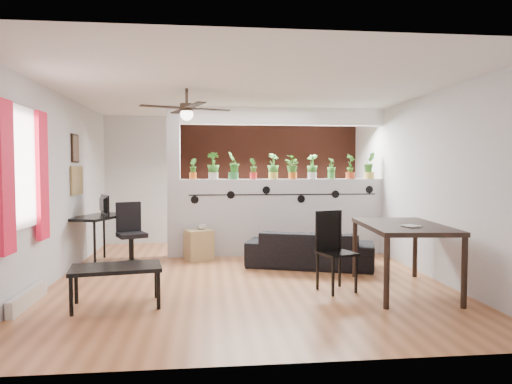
# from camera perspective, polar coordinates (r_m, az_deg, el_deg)

# --- Properties ---
(room_shell) EXTENTS (6.30, 7.10, 2.90)m
(room_shell) POSITION_cam_1_polar(r_m,az_deg,el_deg) (6.50, -1.40, 0.86)
(room_shell) COLOR #9B5B32
(room_shell) RESTS_ON ground
(partition_wall) EXTENTS (3.60, 0.18, 1.35)m
(partition_wall) POSITION_cam_1_polar(r_m,az_deg,el_deg) (8.13, 3.38, -3.13)
(partition_wall) COLOR #BCBCC1
(partition_wall) RESTS_ON ground
(ceiling_header) EXTENTS (3.60, 0.18, 0.30)m
(ceiling_header) POSITION_cam_1_polar(r_m,az_deg,el_deg) (8.13, 3.41, 9.40)
(ceiling_header) COLOR white
(ceiling_header) RESTS_ON room_shell
(pier_column) EXTENTS (0.22, 0.20, 2.60)m
(pier_column) POSITION_cam_1_polar(r_m,az_deg,el_deg) (8.00, -10.24, 1.21)
(pier_column) COLOR #BCBCC1
(pier_column) RESTS_ON ground
(brick_panel) EXTENTS (3.90, 0.05, 2.60)m
(brick_panel) POSITION_cam_1_polar(r_m,az_deg,el_deg) (9.54, 1.94, 1.54)
(brick_panel) COLOR #9D432D
(brick_panel) RESTS_ON ground
(vine_decal) EXTENTS (3.31, 0.01, 0.30)m
(vine_decal) POSITION_cam_1_polar(r_m,az_deg,el_deg) (8.00, 3.50, -0.32)
(vine_decal) COLOR black
(vine_decal) RESTS_ON partition_wall
(window_assembly) EXTENTS (0.09, 1.30, 1.55)m
(window_assembly) POSITION_cam_1_polar(r_m,az_deg,el_deg) (5.65, -27.12, 2.33)
(window_assembly) COLOR white
(window_assembly) RESTS_ON room_shell
(baseboard_heater) EXTENTS (0.08, 1.00, 0.18)m
(baseboard_heater) POSITION_cam_1_polar(r_m,az_deg,el_deg) (5.83, -26.63, -11.75)
(baseboard_heater) COLOR silver
(baseboard_heater) RESTS_ON ground
(corkboard) EXTENTS (0.03, 0.60, 0.45)m
(corkboard) POSITION_cam_1_polar(r_m,az_deg,el_deg) (7.70, -21.48, 1.36)
(corkboard) COLOR olive
(corkboard) RESTS_ON room_shell
(framed_art) EXTENTS (0.03, 0.34, 0.44)m
(framed_art) POSITION_cam_1_polar(r_m,az_deg,el_deg) (7.66, -21.67, 5.09)
(framed_art) COLOR #8C7259
(framed_art) RESTS_ON room_shell
(ceiling_fan) EXTENTS (1.19, 1.19, 0.43)m
(ceiling_fan) POSITION_cam_1_polar(r_m,az_deg,el_deg) (6.23, -8.65, 10.09)
(ceiling_fan) COLOR black
(ceiling_fan) RESTS_ON room_shell
(potted_plant_0) EXTENTS (0.19, 0.21, 0.36)m
(potted_plant_0) POSITION_cam_1_polar(r_m,az_deg,el_deg) (7.98, -7.89, 2.98)
(potted_plant_0) COLOR orange
(potted_plant_0) RESTS_ON partition_wall
(potted_plant_1) EXTENTS (0.27, 0.23, 0.47)m
(potted_plant_1) POSITION_cam_1_polar(r_m,az_deg,el_deg) (7.97, -5.36, 3.38)
(potted_plant_1) COLOR white
(potted_plant_1) RESTS_ON partition_wall
(potted_plant_2) EXTENTS (0.33, 0.32, 0.48)m
(potted_plant_2) POSITION_cam_1_polar(r_m,az_deg,el_deg) (7.99, -2.84, 3.43)
(potted_plant_2) COLOR #318743
(potted_plant_2) RESTS_ON partition_wall
(potted_plant_3) EXTENTS (0.15, 0.18, 0.37)m
(potted_plant_3) POSITION_cam_1_polar(r_m,az_deg,el_deg) (8.01, -0.33, 3.02)
(potted_plant_3) COLOR red
(potted_plant_3) RESTS_ON partition_wall
(potted_plant_4) EXTENTS (0.30, 0.29, 0.45)m
(potted_plant_4) POSITION_cam_1_polar(r_m,az_deg,el_deg) (8.06, 2.16, 3.33)
(potted_plant_4) COLOR #DAC74D
(potted_plant_4) RESTS_ON partition_wall
(potted_plant_5) EXTENTS (0.25, 0.27, 0.42)m
(potted_plant_5) POSITION_cam_1_polar(r_m,az_deg,el_deg) (8.11, 4.62, 3.20)
(potted_plant_5) COLOR orange
(potted_plant_5) RESTS_ON partition_wall
(potted_plant_6) EXTENTS (0.29, 0.28, 0.44)m
(potted_plant_6) POSITION_cam_1_polar(r_m,az_deg,el_deg) (8.19, 7.04, 3.25)
(potted_plant_6) COLOR silver
(potted_plant_6) RESTS_ON partition_wall
(potted_plant_7) EXTENTS (0.20, 0.22, 0.37)m
(potted_plant_7) POSITION_cam_1_polar(r_m,az_deg,el_deg) (8.27, 9.41, 3.00)
(potted_plant_7) COLOR #398631
(potted_plant_7) RESTS_ON partition_wall
(potted_plant_8) EXTENTS (0.25, 0.28, 0.45)m
(potted_plant_8) POSITION_cam_1_polar(r_m,az_deg,el_deg) (8.37, 11.73, 3.25)
(potted_plant_8) COLOR #BA411D
(potted_plant_8) RESTS_ON partition_wall
(potted_plant_9) EXTENTS (0.27, 0.22, 0.48)m
(potted_plant_9) POSITION_cam_1_polar(r_m,az_deg,el_deg) (8.49, 13.99, 3.31)
(potted_plant_9) COLOR gold
(potted_plant_9) RESTS_ON partition_wall
(sofa) EXTENTS (1.98, 1.28, 0.54)m
(sofa) POSITION_cam_1_polar(r_m,az_deg,el_deg) (7.24, 6.75, -7.14)
(sofa) COLOR black
(sofa) RESTS_ON ground
(cube_shelf) EXTENTS (0.53, 0.50, 0.51)m
(cube_shelf) POSITION_cam_1_polar(r_m,az_deg,el_deg) (7.74, -7.16, -6.59)
(cube_shelf) COLOR tan
(cube_shelf) RESTS_ON ground
(cup) EXTENTS (0.14, 0.14, 0.10)m
(cup) POSITION_cam_1_polar(r_m,az_deg,el_deg) (7.70, -6.80, -4.35)
(cup) COLOR gray
(cup) RESTS_ON cube_shelf
(computer_desk) EXTENTS (0.91, 1.22, 0.79)m
(computer_desk) POSITION_cam_1_polar(r_m,az_deg,el_deg) (7.70, -18.99, -3.36)
(computer_desk) COLOR black
(computer_desk) RESTS_ON ground
(monitor) EXTENTS (0.30, 0.17, 0.18)m
(monitor) POSITION_cam_1_polar(r_m,az_deg,el_deg) (7.83, -18.76, -2.05)
(monitor) COLOR black
(monitor) RESTS_ON computer_desk
(office_chair) EXTENTS (0.54, 0.55, 0.98)m
(office_chair) POSITION_cam_1_polar(r_m,az_deg,el_deg) (7.53, -15.37, -5.58)
(office_chair) COLOR black
(office_chair) RESTS_ON ground
(dining_table) EXTENTS (1.07, 1.62, 0.84)m
(dining_table) POSITION_cam_1_polar(r_m,az_deg,el_deg) (6.01, 17.92, -4.68)
(dining_table) COLOR black
(dining_table) RESTS_ON ground
(book) EXTENTS (0.21, 0.24, 0.02)m
(book) POSITION_cam_1_polar(r_m,az_deg,el_deg) (5.69, 18.25, -4.10)
(book) COLOR gray
(book) RESTS_ON dining_table
(folding_chair) EXTENTS (0.51, 0.51, 1.00)m
(folding_chair) POSITION_cam_1_polar(r_m,az_deg,el_deg) (5.88, 9.54, -6.35)
(folding_chair) COLOR black
(folding_chair) RESTS_ON ground
(coffee_table) EXTENTS (1.05, 0.69, 0.45)m
(coffee_table) POSITION_cam_1_polar(r_m,az_deg,el_deg) (5.38, -17.07, -9.35)
(coffee_table) COLOR black
(coffee_table) RESTS_ON ground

